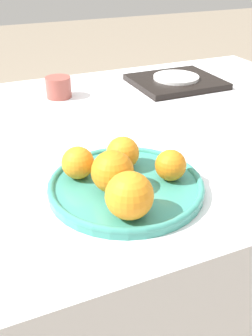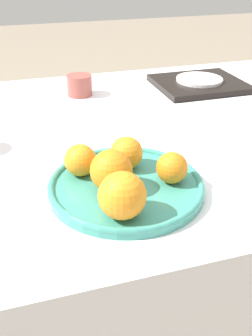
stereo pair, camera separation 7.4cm
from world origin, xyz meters
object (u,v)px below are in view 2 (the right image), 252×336
object	(u,v)px
side_plate	(199,79)
cup_0	(80,85)
orange_4	(80,160)
fruit_platter	(126,185)
orange_0	(111,171)
orange_2	(126,153)
orange_1	(172,168)
serving_tray	(199,84)
orange_3	(122,196)

from	to	relation	value
side_plate	cup_0	world-z (taller)	cup_0
orange_4	cup_0	bearing A→B (deg)	79.13
fruit_platter	orange_0	size ratio (longest dim) A/B	3.80
fruit_platter	orange_4	world-z (taller)	orange_4
orange_0	orange_2	size ratio (longest dim) A/B	1.18
side_plate	cup_0	bearing A→B (deg)	174.97
orange_1	cup_0	xyz separation A→B (m)	(-0.06, 0.59, -0.01)
cup_0	side_plate	bearing A→B (deg)	-5.03
orange_2	orange_4	world-z (taller)	orange_2
fruit_platter	side_plate	size ratio (longest dim) A/B	1.96
orange_1	side_plate	size ratio (longest dim) A/B	0.40
serving_tray	cup_0	distance (m)	0.40
fruit_platter	orange_2	xyz separation A→B (m)	(0.02, 0.06, 0.04)
fruit_platter	orange_3	world-z (taller)	orange_3
fruit_platter	orange_4	bearing A→B (deg)	141.11
fruit_platter	orange_0	xyz separation A→B (m)	(-0.03, -0.01, 0.04)
orange_1	orange_3	bearing A→B (deg)	-147.25
orange_2	side_plate	distance (m)	0.62
orange_1	cup_0	world-z (taller)	orange_1
orange_3	side_plate	distance (m)	0.78
fruit_platter	orange_4	distance (m)	0.10
fruit_platter	side_plate	world-z (taller)	side_plate
orange_2	fruit_platter	bearing A→B (deg)	-107.64
orange_3	serving_tray	size ratio (longest dim) A/B	0.29
orange_1	side_plate	bearing A→B (deg)	59.02
orange_3	orange_0	bearing A→B (deg)	87.01
orange_4	cup_0	size ratio (longest dim) A/B	0.82
orange_4	serving_tray	size ratio (longest dim) A/B	0.23
orange_1	cup_0	size ratio (longest dim) A/B	0.78
orange_3	orange_4	distance (m)	0.16
orange_1	orange_4	size ratio (longest dim) A/B	0.95
orange_2	serving_tray	bearing A→B (deg)	50.01
serving_tray	side_plate	xyz separation A→B (m)	(0.00, 0.00, 0.02)
orange_2	orange_3	world-z (taller)	orange_3
side_plate	orange_2	bearing A→B (deg)	-129.99
cup_0	serving_tray	bearing A→B (deg)	-5.03
fruit_platter	serving_tray	size ratio (longest dim) A/B	1.06
side_plate	orange_4	bearing A→B (deg)	-136.06
orange_0	cup_0	size ratio (longest dim) A/B	1.01
side_plate	cup_0	distance (m)	0.40
orange_1	orange_3	distance (m)	0.15
orange_0	side_plate	size ratio (longest dim) A/B	0.52
orange_2	orange_0	bearing A→B (deg)	-125.49
orange_4	cup_0	world-z (taller)	orange_4
orange_0	serving_tray	distance (m)	0.71
fruit_platter	orange_3	size ratio (longest dim) A/B	3.68
orange_2	cup_0	bearing A→B (deg)	89.60
orange_0	orange_3	world-z (taller)	orange_3
orange_0	serving_tray	xyz separation A→B (m)	(0.45, 0.55, -0.04)
orange_4	orange_1	bearing A→B (deg)	-25.88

